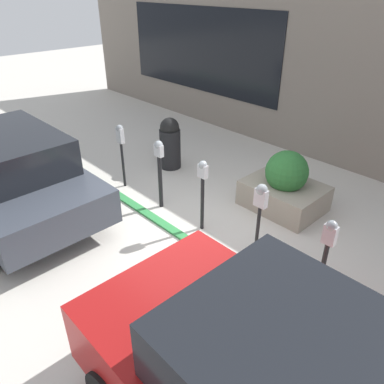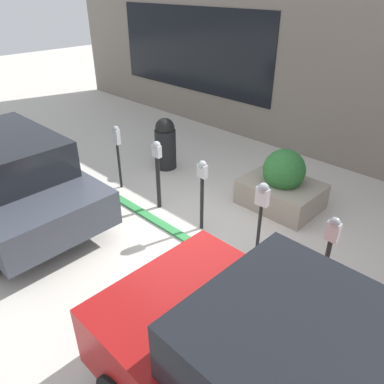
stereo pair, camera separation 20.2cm
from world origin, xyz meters
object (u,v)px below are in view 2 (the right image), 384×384
at_px(parking_meter_fourth, 157,165).
at_px(planter_box, 282,185).
at_px(parking_meter_nearest, 330,244).
at_px(parking_meter_farthest, 117,143).
at_px(parking_meter_middle, 202,182).
at_px(parking_meter_second, 262,203).
at_px(trash_bin, 165,143).
at_px(parked_car_middle, 3,175).

relative_size(parking_meter_fourth, planter_box, 0.95).
relative_size(parking_meter_nearest, parking_meter_farthest, 0.97).
relative_size(parking_meter_nearest, parking_meter_middle, 1.01).
distance_m(parking_meter_middle, planter_box, 1.77).
relative_size(parking_meter_second, trash_bin, 1.15).
distance_m(parking_meter_nearest, planter_box, 2.47).
bearing_deg(trash_bin, planter_box, -171.98).
xyz_separation_m(parking_meter_farthest, parked_car_middle, (0.58, 2.03, -0.18)).
distance_m(parking_meter_fourth, trash_bin, 1.78).
height_order(parking_meter_fourth, parked_car_middle, parked_car_middle).
bearing_deg(parking_meter_second, parked_car_middle, 27.52).
bearing_deg(parking_meter_fourth, parked_car_middle, 49.81).
bearing_deg(parking_meter_farthest, parked_car_middle, 74.11).
bearing_deg(parking_meter_farthest, trash_bin, -88.25).
xyz_separation_m(parking_meter_nearest, parking_meter_farthest, (4.51, 0.00, 0.07)).
bearing_deg(parked_car_middle, parking_meter_fourth, -130.85).
xyz_separation_m(parking_meter_middle, parking_meter_farthest, (2.23, 0.09, 0.08)).
bearing_deg(planter_box, parking_meter_nearest, 135.32).
distance_m(parking_meter_middle, trash_bin, 2.60).
bearing_deg(parking_meter_farthest, parking_meter_second, -179.12).
xyz_separation_m(parked_car_middle, trash_bin, (-0.54, -3.34, -0.22)).
height_order(parking_meter_second, parking_meter_farthest, parking_meter_second).
height_order(parking_meter_fourth, planter_box, parking_meter_fourth).
distance_m(parking_meter_second, parking_meter_middle, 1.20).
bearing_deg(trash_bin, parking_meter_middle, 151.74).
xyz_separation_m(parking_meter_second, parked_car_middle, (4.00, 2.09, -0.23)).
bearing_deg(parking_meter_farthest, parking_meter_middle, -177.75).
bearing_deg(parking_meter_farthest, parking_meter_nearest, -179.99).
bearing_deg(planter_box, trash_bin, 8.02).
height_order(planter_box, trash_bin, trash_bin).
xyz_separation_m(parking_meter_second, planter_box, (0.64, -1.65, -0.60)).
xyz_separation_m(parking_meter_second, parking_meter_middle, (1.19, -0.04, -0.13)).
xyz_separation_m(parking_meter_second, parking_meter_farthest, (3.42, 0.05, -0.05)).
distance_m(parking_meter_second, planter_box, 1.87).
xyz_separation_m(parking_meter_nearest, parked_car_middle, (5.09, 2.03, -0.10)).
distance_m(planter_box, trash_bin, 2.86).
relative_size(parking_meter_farthest, trash_bin, 1.14).
distance_m(parking_meter_farthest, planter_box, 3.31).
relative_size(parking_meter_nearest, parking_meter_second, 0.97).
distance_m(parking_meter_second, parked_car_middle, 4.52).
bearing_deg(parking_meter_nearest, parking_meter_second, -2.73).
relative_size(parking_meter_second, planter_box, 0.96).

